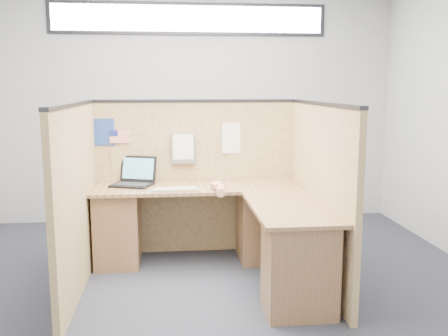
{
  "coord_description": "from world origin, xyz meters",
  "views": [
    {
      "loc": [
        -0.24,
        -3.91,
        1.65
      ],
      "look_at": [
        0.23,
        0.5,
        0.93
      ],
      "focal_mm": 40.0,
      "sensor_mm": 36.0,
      "label": 1
    }
  ],
  "objects": [
    {
      "name": "paper_right",
      "position": [
        0.38,
        0.97,
        1.13
      ],
      "size": [
        0.21,
        0.03,
        0.26
      ],
      "primitive_type": "cube",
      "rotation": [
        0.0,
        0.0,
        0.13
      ],
      "color": "white",
      "rests_on": "cubicle_partitions"
    },
    {
      "name": "laptop",
      "position": [
        -0.61,
        0.82,
        0.79
      ],
      "size": [
        0.43,
        0.45,
        0.26
      ],
      "rotation": [
        0.0,
        0.0,
        -0.34
      ],
      "color": "black",
      "rests_on": "l_desk"
    },
    {
      "name": "paper_left",
      "position": [
        0.38,
        0.97,
        1.15
      ],
      "size": [
        0.23,
        0.03,
        0.29
      ],
      "primitive_type": "cube",
      "rotation": [
        0.0,
        0.0,
        0.13
      ],
      "color": "white",
      "rests_on": "cubicle_partitions"
    },
    {
      "name": "l_desk",
      "position": [
        0.18,
        0.29,
        0.39
      ],
      "size": [
        1.95,
        1.75,
        0.73
      ],
      "color": "brown",
      "rests_on": "floor"
    },
    {
      "name": "mouse",
      "position": [
        0.17,
        0.51,
        0.75
      ],
      "size": [
        0.12,
        0.09,
        0.05
      ],
      "primitive_type": "ellipsoid",
      "rotation": [
        0.0,
        0.0,
        -0.16
      ],
      "color": "silver",
      "rests_on": "l_desk"
    },
    {
      "name": "file_holder",
      "position": [
        -0.12,
        0.94,
        1.06
      ],
      "size": [
        0.23,
        0.05,
        0.29
      ],
      "color": "slate",
      "rests_on": "cubicle_partitions"
    },
    {
      "name": "wall_back",
      "position": [
        0.0,
        2.25,
        1.4
      ],
      "size": [
        5.0,
        0.0,
        5.0
      ],
      "primitive_type": "plane",
      "rotation": [
        1.57,
        0.0,
        0.0
      ],
      "color": "#ADB1B3",
      "rests_on": "floor"
    },
    {
      "name": "wall_front",
      "position": [
        0.0,
        -2.25,
        1.4
      ],
      "size": [
        5.0,
        0.0,
        5.0
      ],
      "primitive_type": "plane",
      "rotation": [
        -1.57,
        0.0,
        0.0
      ],
      "color": "#ADB1B3",
      "rests_on": "floor"
    },
    {
      "name": "cubicle_partitions",
      "position": [
        0.0,
        0.43,
        0.77
      ],
      "size": [
        2.06,
        1.83,
        1.53
      ],
      "color": "brown",
      "rests_on": "floor"
    },
    {
      "name": "blue_poster",
      "position": [
        -0.88,
        0.97,
        1.22
      ],
      "size": [
        0.2,
        0.01,
        0.26
      ],
      "primitive_type": "cube",
      "rotation": [
        0.0,
        0.0,
        -0.01
      ],
      "color": "navy",
      "rests_on": "cubicle_partitions"
    },
    {
      "name": "keyboard",
      "position": [
        -0.21,
        0.48,
        0.74
      ],
      "size": [
        0.42,
        0.16,
        0.03
      ],
      "rotation": [
        0.0,
        0.0,
        0.04
      ],
      "color": "gray",
      "rests_on": "l_desk"
    },
    {
      "name": "clerestory_window",
      "position": [
        0.0,
        2.23,
        2.45
      ],
      "size": [
        3.3,
        0.04,
        0.38
      ],
      "color": "#232328",
      "rests_on": "wall_back"
    },
    {
      "name": "hand_forearm",
      "position": [
        0.18,
        0.36,
        0.77
      ],
      "size": [
        0.11,
        0.4,
        0.08
      ],
      "color": "tan",
      "rests_on": "l_desk"
    },
    {
      "name": "floor",
      "position": [
        0.0,
        0.0,
        0.0
      ],
      "size": [
        5.0,
        5.0,
        0.0
      ],
      "primitive_type": "plane",
      "color": "#21242E",
      "rests_on": "ground"
    },
    {
      "name": "american_flag",
      "position": [
        -0.75,
        0.96,
        1.17
      ],
      "size": [
        0.2,
        0.01,
        0.34
      ],
      "color": "olive",
      "rests_on": "cubicle_partitions"
    }
  ]
}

